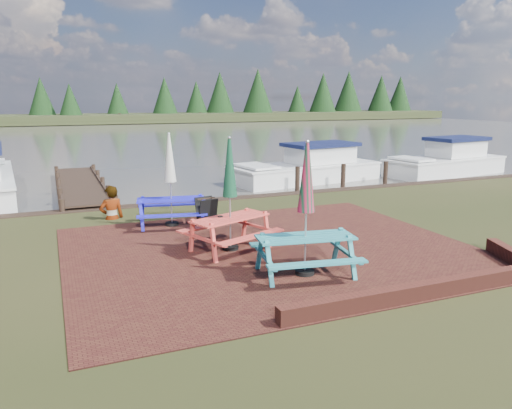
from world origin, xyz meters
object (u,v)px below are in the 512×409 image
at_px(picnic_table_blue, 171,194).
at_px(picnic_table_teal, 306,230).
at_px(jetty, 81,184).
at_px(boat_near, 308,169).
at_px(boat_far, 447,163).
at_px(person, 110,186).
at_px(chalkboard, 206,213).
at_px(picnic_table_red, 230,212).

bearing_deg(picnic_table_blue, picnic_table_teal, -60.75).
height_order(picnic_table_teal, jetty, picnic_table_teal).
xyz_separation_m(jetty, boat_near, (9.41, -1.10, 0.24)).
relative_size(boat_far, person, 3.38).
xyz_separation_m(chalkboard, person, (-2.19, 2.12, 0.52)).
xyz_separation_m(picnic_table_red, boat_near, (6.77, 8.82, -0.55)).
distance_m(jetty, boat_far, 16.55).
bearing_deg(chalkboard, picnic_table_blue, 127.11).
xyz_separation_m(picnic_table_red, boat_far, (13.79, 8.01, -0.52)).
relative_size(chalkboard, boat_far, 0.13).
xyz_separation_m(chalkboard, jetty, (-2.69, 7.91, -0.32)).
bearing_deg(boat_near, chalkboard, 127.08).
xyz_separation_m(picnic_table_blue, chalkboard, (0.78, -0.68, -0.44)).
relative_size(jetty, boat_near, 1.29).
xyz_separation_m(boat_near, person, (-8.91, -4.68, 0.61)).
bearing_deg(boat_near, picnic_table_blue, 120.97).
distance_m(chalkboard, boat_near, 9.56).
bearing_deg(picnic_table_red, picnic_table_blue, 83.94).
distance_m(boat_far, person, 16.41).
bearing_deg(boat_near, picnic_table_red, 134.21).
xyz_separation_m(picnic_table_red, person, (-2.15, 4.13, 0.06)).
relative_size(chalkboard, jetty, 0.09).
xyz_separation_m(jetty, person, (0.50, -5.79, 0.84)).
bearing_deg(chalkboard, picnic_table_red, -103.25).
height_order(picnic_table_teal, picnic_table_blue, picnic_table_teal).
bearing_deg(chalkboard, picnic_table_teal, -91.54).
relative_size(picnic_table_teal, boat_far, 0.40).
relative_size(boat_near, boat_far, 1.08).
height_order(picnic_table_blue, jetty, picnic_table_blue).
bearing_deg(chalkboard, boat_near, 33.46).
bearing_deg(boat_near, person, 109.43).
relative_size(picnic_table_blue, boat_far, 0.39).
bearing_deg(picnic_table_teal, picnic_table_blue, 117.28).
bearing_deg(jetty, boat_far, -6.62).
bearing_deg(person, picnic_table_teal, 106.30).
bearing_deg(boat_far, jetty, 75.01).
height_order(boat_near, boat_far, boat_far).
relative_size(picnic_table_blue, jetty, 0.27).
height_order(picnic_table_red, boat_far, picnic_table_red).
relative_size(picnic_table_teal, picnic_table_blue, 1.05).
height_order(picnic_table_red, person, picnic_table_red).
distance_m(picnic_table_teal, picnic_table_red, 2.25).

